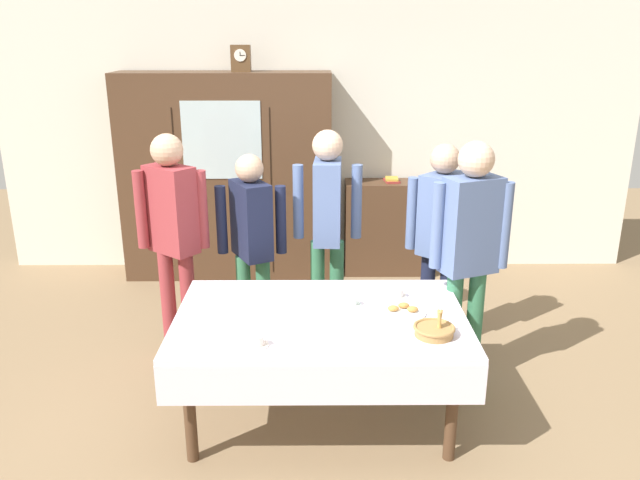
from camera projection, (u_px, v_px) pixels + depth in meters
ground_plane at (320, 399)px, 4.28m from camera, size 12.00×12.00×0.00m
back_wall at (318, 138)px, 6.37m from camera, size 6.40×0.10×2.70m
dining_table at (320, 330)px, 3.85m from camera, size 1.77×1.13×0.72m
wall_cabinet at (227, 177)px, 6.19m from camera, size 2.04×0.46×2.01m
mantel_clock at (241, 58)px, 5.83m from camera, size 0.18×0.11×0.24m
bookshelf_low at (390, 227)px, 6.42m from camera, size 0.92×0.35×0.95m
book_stack at (392, 180)px, 6.26m from camera, size 0.16×0.20×0.04m
tea_cup_mid_right at (257, 342)px, 3.47m from camera, size 0.13×0.13×0.06m
tea_cup_center at (397, 293)px, 4.10m from camera, size 0.13×0.13×0.06m
tea_cup_front_edge at (351, 302)px, 3.98m from camera, size 0.13×0.13×0.06m
bread_basket at (434, 330)px, 3.59m from camera, size 0.24×0.24×0.16m
pastry_plate at (403, 311)px, 3.88m from camera, size 0.28×0.28×0.05m
spoon_center at (205, 319)px, 3.80m from camera, size 0.12×0.02×0.01m
spoon_mid_right at (373, 298)px, 4.10m from camera, size 0.12×0.02×0.01m
spoon_back_edge at (349, 339)px, 3.55m from camera, size 0.12×0.02×0.01m
person_beside_shelf at (441, 229)px, 4.68m from camera, size 0.52×0.40×1.61m
person_behind_table_left at (252, 235)px, 4.70m from camera, size 0.52×0.41×1.54m
person_behind_table_right at (173, 225)px, 4.55m from camera, size 0.52×0.38×1.70m
person_near_right_end at (327, 217)px, 4.79m from camera, size 0.52×0.37×1.69m
person_by_cabinet at (470, 242)px, 4.13m from camera, size 0.52×0.32×1.73m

